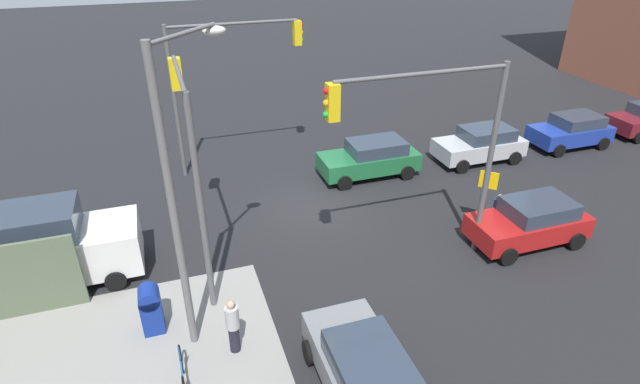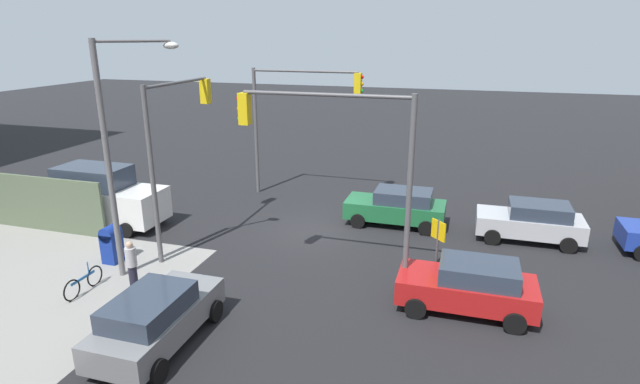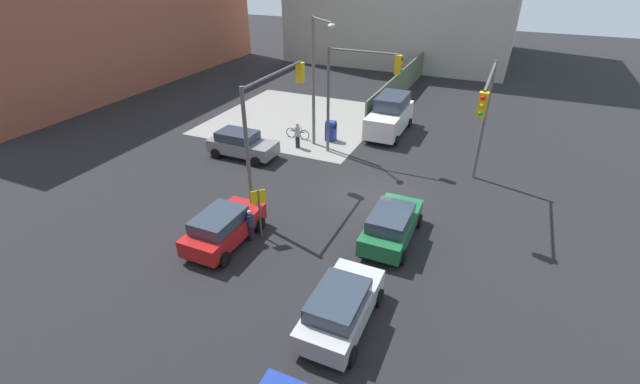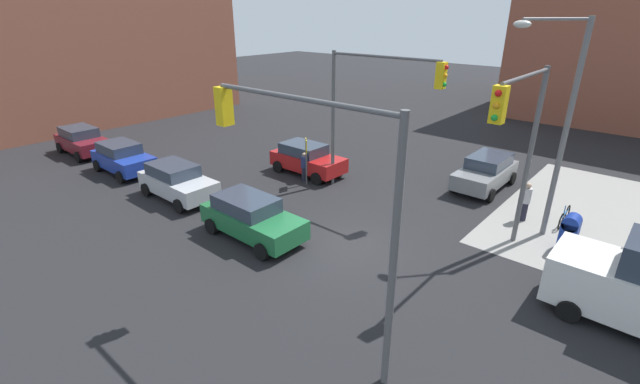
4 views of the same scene
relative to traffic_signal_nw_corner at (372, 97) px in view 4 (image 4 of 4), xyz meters
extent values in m
plane|color=black|center=(2.33, -4.50, -4.64)|extent=(120.00, 120.00, 0.00)
cylinder|color=#59595B|center=(-2.17, 0.00, -1.39)|extent=(0.18, 0.18, 6.50)
cylinder|color=#59595B|center=(0.49, 0.00, 1.74)|extent=(5.31, 0.12, 0.12)
cube|color=yellow|center=(3.14, 0.00, 1.21)|extent=(0.32, 0.36, 1.00)
sphere|color=red|center=(3.32, 0.00, 1.53)|extent=(0.18, 0.18, 0.18)
sphere|color=orange|center=(3.32, 0.00, 1.21)|extent=(0.18, 0.18, 0.18)
sphere|color=green|center=(3.32, 0.00, 0.89)|extent=(0.18, 0.18, 0.18)
cylinder|color=#59595B|center=(6.83, -9.00, -1.39)|extent=(0.18, 0.18, 6.50)
cylinder|color=#59595B|center=(4.16, -9.00, 1.74)|extent=(5.35, 0.12, 0.12)
cube|color=yellow|center=(1.48, -9.00, 1.21)|extent=(0.32, 0.36, 1.00)
sphere|color=red|center=(1.30, -9.00, 1.53)|extent=(0.18, 0.18, 0.18)
sphere|color=orange|center=(1.30, -9.00, 1.21)|extent=(0.18, 0.18, 0.18)
sphere|color=green|center=(1.30, -9.00, 0.89)|extent=(0.18, 0.18, 0.18)
cylinder|color=#59595B|center=(6.83, 0.00, -1.39)|extent=(0.18, 0.18, 6.50)
cylinder|color=#59595B|center=(6.83, -2.05, 1.74)|extent=(0.12, 4.11, 0.12)
cube|color=yellow|center=(6.83, -4.11, 1.21)|extent=(0.36, 0.32, 1.00)
sphere|color=red|center=(6.83, -4.29, 1.53)|extent=(0.18, 0.18, 0.18)
sphere|color=orange|center=(6.83, -4.29, 1.21)|extent=(0.18, 0.18, 0.18)
sphere|color=green|center=(6.83, -4.29, 0.89)|extent=(0.18, 0.18, 0.18)
cylinder|color=slate|center=(7.53, 1.30, -0.64)|extent=(0.20, 0.20, 8.00)
cylinder|color=slate|center=(6.75, 0.39, 3.26)|extent=(1.64, 1.88, 0.10)
ellipsoid|color=silver|center=(5.96, -0.52, 3.11)|extent=(0.56, 0.36, 0.24)
cylinder|color=#4C4C4C|center=(-3.07, -0.97, -3.44)|extent=(0.08, 0.08, 2.40)
cube|color=yellow|center=(-3.07, -0.97, -2.59)|extent=(0.48, 0.48, 0.64)
cube|color=navy|center=(8.53, 0.50, -4.07)|extent=(0.56, 0.64, 1.15)
cylinder|color=navy|center=(8.53, 0.50, -3.49)|extent=(0.56, 0.64, 0.56)
cube|color=#1E6638|center=(-0.90, -6.36, -3.95)|extent=(4.32, 1.80, 0.75)
cube|color=#2D3847|center=(-1.25, -6.36, -3.30)|extent=(2.42, 1.58, 0.55)
cylinder|color=black|center=(0.57, -5.46, -4.32)|extent=(0.64, 0.22, 0.64)
cylinder|color=black|center=(0.57, -7.26, -4.32)|extent=(0.64, 0.22, 0.64)
cylinder|color=black|center=(-2.37, -5.46, -4.32)|extent=(0.64, 0.22, 0.64)
cylinder|color=black|center=(-2.37, -7.26, -4.32)|extent=(0.64, 0.22, 0.64)
cube|color=slate|center=(3.88, 4.44, -3.95)|extent=(1.80, 4.24, 0.75)
cube|color=#2D3847|center=(3.88, 4.78, -3.30)|extent=(1.58, 2.37, 0.55)
cylinder|color=black|center=(4.78, 3.00, -4.32)|extent=(0.22, 0.64, 0.64)
cylinder|color=black|center=(2.98, 3.00, -4.32)|extent=(0.22, 0.64, 0.64)
cylinder|color=black|center=(4.78, 5.88, -4.32)|extent=(0.22, 0.64, 0.64)
cylinder|color=black|center=(2.98, 5.88, -4.32)|extent=(0.22, 0.64, 0.64)
cube|color=#B7BABF|center=(-6.41, -6.15, -3.95)|extent=(4.12, 1.80, 0.75)
cube|color=#2D3847|center=(-6.74, -6.15, -3.30)|extent=(2.31, 1.58, 0.55)
cylinder|color=black|center=(-5.01, -5.25, -4.32)|extent=(0.64, 0.22, 0.64)
cylinder|color=black|center=(-5.01, -7.05, -4.32)|extent=(0.64, 0.22, 0.64)
cylinder|color=black|center=(-7.81, -5.25, -4.32)|extent=(0.64, 0.22, 0.64)
cylinder|color=black|center=(-7.81, -7.05, -4.32)|extent=(0.64, 0.22, 0.64)
cube|color=#1E389E|center=(-11.70, -6.17, -3.95)|extent=(3.94, 1.80, 0.75)
cube|color=#2D3847|center=(-12.02, -6.17, -3.30)|extent=(2.21, 1.58, 0.55)
cylinder|color=black|center=(-10.36, -5.27, -4.32)|extent=(0.64, 0.22, 0.64)
cylinder|color=black|center=(-10.36, -7.07, -4.32)|extent=(0.64, 0.22, 0.64)
cylinder|color=black|center=(-13.04, -5.27, -4.32)|extent=(0.64, 0.22, 0.64)
cylinder|color=black|center=(-13.04, -7.07, -4.32)|extent=(0.64, 0.22, 0.64)
cube|color=#B21919|center=(-4.06, 0.23, -3.95)|extent=(4.09, 1.80, 0.75)
cube|color=#2D3847|center=(-4.39, 0.23, -3.30)|extent=(2.29, 1.58, 0.55)
cylinder|color=black|center=(-2.67, 1.13, -4.32)|extent=(0.64, 0.22, 0.64)
cylinder|color=black|center=(-2.67, -0.67, -4.32)|extent=(0.64, 0.22, 0.64)
cylinder|color=black|center=(-5.45, 1.13, -4.32)|extent=(0.64, 0.22, 0.64)
cylinder|color=black|center=(-5.45, -0.67, -4.32)|extent=(0.64, 0.22, 0.64)
cube|color=maroon|center=(-16.80, -6.23, -3.95)|extent=(4.06, 1.80, 0.75)
cube|color=#2D3847|center=(-17.12, -6.23, -3.30)|extent=(2.27, 1.58, 0.55)
cylinder|color=black|center=(-15.42, -5.33, -4.32)|extent=(0.64, 0.22, 0.64)
cylinder|color=black|center=(-15.42, -7.13, -4.32)|extent=(0.64, 0.22, 0.64)
cylinder|color=black|center=(-18.18, -5.33, -4.32)|extent=(0.64, 0.22, 0.64)
cylinder|color=black|center=(-18.18, -7.13, -4.32)|extent=(0.64, 0.22, 0.64)
cylinder|color=black|center=(9.56, -3.75, -4.32)|extent=(0.64, 0.22, 0.64)
cylinder|color=black|center=(9.56, -1.65, -4.32)|extent=(0.64, 0.22, 0.64)
cylinder|color=#B2B2B7|center=(6.53, 2.00, -3.50)|extent=(0.36, 0.36, 0.65)
sphere|color=tan|center=(6.53, 2.00, -3.07)|extent=(0.22, 0.22, 0.22)
cylinder|color=#1E1E2D|center=(6.53, 2.00, -4.23)|extent=(0.28, 0.28, 0.82)
cylinder|color=navy|center=(-3.47, -0.70, -3.60)|extent=(0.36, 0.36, 0.59)
sphere|color=tan|center=(-3.47, -0.70, -3.20)|extent=(0.20, 0.20, 0.20)
cylinder|color=#1E1E2D|center=(-3.47, -0.70, -4.27)|extent=(0.28, 0.28, 0.75)
torus|color=black|center=(7.93, 3.22, -4.31)|extent=(0.05, 0.71, 0.71)
torus|color=black|center=(7.93, 2.18, -4.31)|extent=(0.05, 0.71, 0.71)
cube|color=#1E5999|center=(7.93, 2.70, -4.13)|extent=(0.04, 1.04, 0.08)
cylinder|color=#1E5999|center=(7.93, 2.42, -3.89)|extent=(0.04, 0.04, 0.40)
camera|label=1|loc=(7.46, 11.83, 5.43)|focal=28.00mm
camera|label=2|loc=(-3.73, 14.49, 3.49)|focal=28.00mm
camera|label=3|loc=(-16.43, -9.82, 6.61)|focal=24.00mm
camera|label=4|loc=(10.67, -15.76, 3.49)|focal=24.00mm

